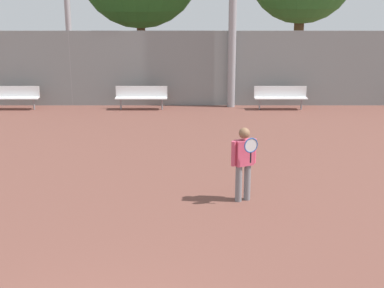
{
  "coord_description": "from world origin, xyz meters",
  "views": [
    {
      "loc": [
        1.16,
        -5.1,
        4.24
      ],
      "look_at": [
        1.12,
        6.67,
        0.9
      ],
      "focal_mm": 50.0,
      "sensor_mm": 36.0,
      "label": 1
    }
  ],
  "objects_px": {
    "tennis_player": "(246,160)",
    "bench_adjacent_court": "(16,95)",
    "bench_courtside_near": "(143,95)",
    "bench_courtside_far": "(283,95)"
  },
  "relations": [
    {
      "from": "bench_courtside_near",
      "to": "bench_courtside_far",
      "type": "bearing_deg",
      "value": 0.0
    },
    {
      "from": "bench_courtside_near",
      "to": "bench_adjacent_court",
      "type": "bearing_deg",
      "value": -180.0
    },
    {
      "from": "bench_courtside_near",
      "to": "bench_adjacent_court",
      "type": "xyz_separation_m",
      "value": [
        -4.79,
        -0.0,
        -0.0
      ]
    },
    {
      "from": "tennis_player",
      "to": "bench_adjacent_court",
      "type": "bearing_deg",
      "value": 105.68
    },
    {
      "from": "tennis_player",
      "to": "bench_adjacent_court",
      "type": "distance_m",
      "value": 12.06
    },
    {
      "from": "tennis_player",
      "to": "bench_adjacent_court",
      "type": "relative_size",
      "value": 0.84
    },
    {
      "from": "bench_courtside_near",
      "to": "bench_adjacent_court",
      "type": "relative_size",
      "value": 1.03
    },
    {
      "from": "bench_courtside_far",
      "to": "bench_adjacent_court",
      "type": "bearing_deg",
      "value": -180.0
    },
    {
      "from": "tennis_player",
      "to": "bench_courtside_far",
      "type": "height_order",
      "value": "tennis_player"
    },
    {
      "from": "bench_courtside_far",
      "to": "bench_adjacent_court",
      "type": "height_order",
      "value": "same"
    }
  ]
}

